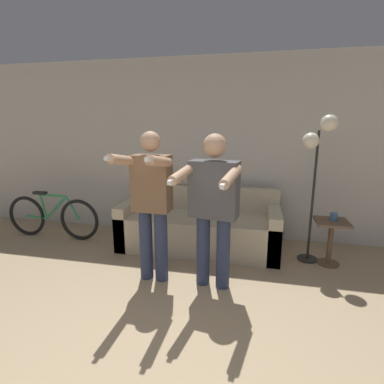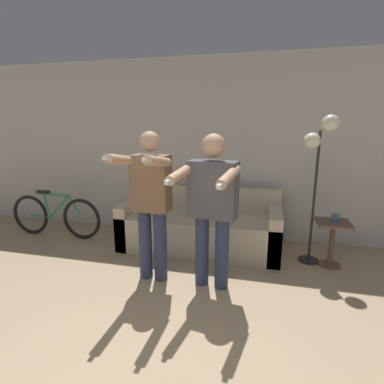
# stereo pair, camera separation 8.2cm
# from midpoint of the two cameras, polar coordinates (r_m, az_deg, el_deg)

# --- Properties ---
(wall_back) EXTENTS (10.00, 0.05, 2.60)m
(wall_back) POSITION_cam_midpoint_polar(r_m,az_deg,el_deg) (4.44, 5.42, 8.04)
(wall_back) COLOR beige
(wall_back) RESTS_ON ground_plane
(couch) EXTENTS (2.12, 0.83, 0.80)m
(couch) POSITION_cam_midpoint_polar(r_m,az_deg,el_deg) (4.12, 2.12, -6.84)
(couch) COLOR beige
(couch) RESTS_ON ground_plane
(person_left) EXTENTS (0.48, 0.68, 1.60)m
(person_left) POSITION_cam_midpoint_polar(r_m,az_deg,el_deg) (3.13, -7.16, -1.15)
(person_left) COLOR #2D3856
(person_left) RESTS_ON ground_plane
(person_right) EXTENTS (0.61, 0.73, 1.58)m
(person_right) POSITION_cam_midpoint_polar(r_m,az_deg,el_deg) (2.96, 4.62, -1.81)
(person_right) COLOR #2D3856
(person_right) RESTS_ON ground_plane
(cat) EXTENTS (0.39, 0.11, 0.17)m
(cat) POSITION_cam_midpoint_polar(r_m,az_deg,el_deg) (4.30, 0.85, 2.22)
(cat) COLOR #B7AD9E
(cat) RESTS_ON couch
(floor_lamp) EXTENTS (0.37, 0.25, 1.77)m
(floor_lamp) POSITION_cam_midpoint_polar(r_m,az_deg,el_deg) (3.77, 23.71, 7.57)
(floor_lamp) COLOR black
(floor_lamp) RESTS_ON ground_plane
(side_table) EXTENTS (0.37, 0.37, 0.55)m
(side_table) POSITION_cam_midpoint_polar(r_m,az_deg,el_deg) (3.96, 25.72, -7.46)
(side_table) COLOR brown
(side_table) RESTS_ON ground_plane
(cup) EXTENTS (0.09, 0.09, 0.09)m
(cup) POSITION_cam_midpoint_polar(r_m,az_deg,el_deg) (3.91, 26.20, -4.42)
(cup) COLOR #3D6693
(cup) RESTS_ON side_table
(bicycle) EXTENTS (1.50, 0.07, 0.70)m
(bicycle) POSITION_cam_midpoint_polar(r_m,az_deg,el_deg) (4.93, -24.15, -4.14)
(bicycle) COLOR black
(bicycle) RESTS_ON ground_plane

